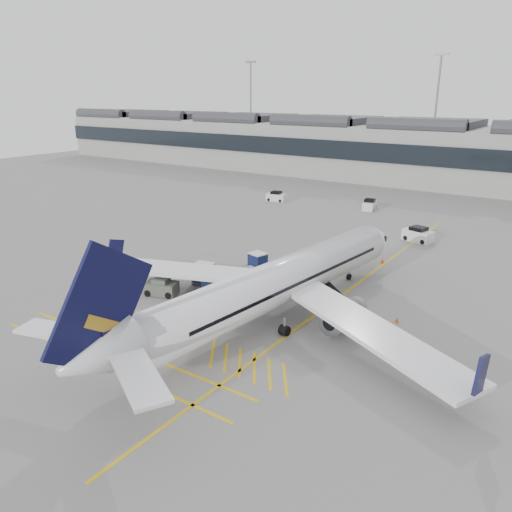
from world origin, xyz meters
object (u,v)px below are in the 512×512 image
Objects in this scene: airliner_main at (275,284)px; ramp_agent_b at (283,273)px; ramp_agent_a at (280,273)px; pushback_tug at (162,287)px; baggage_cart_a at (211,279)px; belt_loader at (326,295)px.

ramp_agent_b is at bearing 122.97° from airliner_main.
ramp_agent_a reaches higher than pushback_tug.
airliner_main is 23.58× the size of ramp_agent_a.
ramp_agent_a is 0.42m from ramp_agent_b.
pushback_tug is (-2.70, -3.79, -0.17)m from baggage_cart_a.
belt_loader is 5.62m from ramp_agent_b.
airliner_main is at bearing -87.09° from belt_loader.
ramp_agent_a is at bearing 124.99° from airliner_main.
airliner_main is at bearing -88.39° from ramp_agent_a.
belt_loader is (1.70, 5.82, -2.46)m from airliner_main.
ramp_agent_b reaches higher than baggage_cart_a.
ramp_agent_b is (0.38, -0.10, 0.15)m from ramp_agent_a.
belt_loader is at bearing 80.01° from airliner_main.
airliner_main is 8.96m from baggage_cart_a.
ramp_agent_a is 11.39m from pushback_tug.
ramp_agent_b is 0.60× the size of pushback_tug.
baggage_cart_a reaches higher than ramp_agent_a.
belt_loader is at bearing 21.03° from baggage_cart_a.
belt_loader is at bearing -42.70° from ramp_agent_a.
belt_loader reaches higher than ramp_agent_a.
baggage_cart_a is at bearing -157.13° from ramp_agent_a.
ramp_agent_b is at bearing -41.25° from ramp_agent_a.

